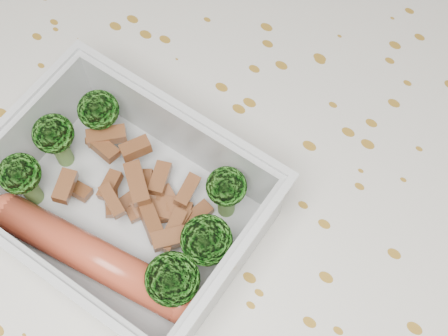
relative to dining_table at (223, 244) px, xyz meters
The scene contains 6 objects.
dining_table is the anchor object (origin of this frame).
tablecloth 0.05m from the dining_table, ahead, with size 1.46×0.96×0.19m.
lunch_container 0.12m from the dining_table, 131.51° to the right, with size 0.16×0.13×0.06m.
broccoli_florets 0.13m from the dining_table, 129.87° to the right, with size 0.14×0.09×0.05m.
meat_pile 0.12m from the dining_table, 139.98° to the right, with size 0.09×0.07×0.03m.
sausage 0.14m from the dining_table, 114.70° to the right, with size 0.14×0.04×0.02m.
Camera 1 is at (0.09, -0.13, 1.12)m, focal length 50.00 mm.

